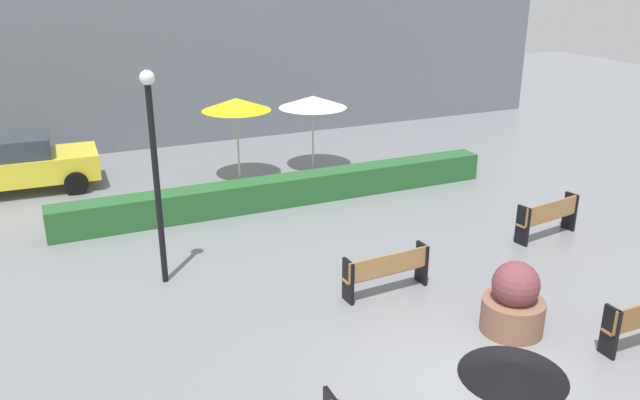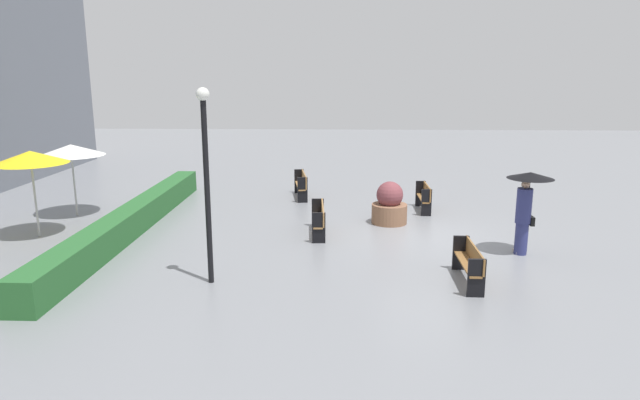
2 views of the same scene
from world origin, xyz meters
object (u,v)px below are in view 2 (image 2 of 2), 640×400
object	(u,v)px
lamp_post	(206,167)
patio_umbrella_yellow	(30,157)
patio_umbrella_white	(71,150)
planter_pot	(389,205)
bench_far_right	(302,183)
bench_near_left	(470,261)
bench_mid_center	(320,217)
pedestrian_with_umbrella	(527,198)
bench_near_right	(424,196)

from	to	relation	value
lamp_post	patio_umbrella_yellow	world-z (taller)	lamp_post
lamp_post	patio_umbrella_white	xyz separation A→B (m)	(5.72, 5.69, -0.45)
planter_pot	patio_umbrella_white	distance (m)	10.15
bench_far_right	patio_umbrella_yellow	world-z (taller)	patio_umbrella_yellow
planter_pot	lamp_post	size ratio (longest dim) A/B	0.31
bench_near_left	bench_mid_center	bearing A→B (deg)	43.46
bench_near_left	lamp_post	size ratio (longest dim) A/B	0.42
lamp_post	patio_umbrella_yellow	distance (m)	6.58
lamp_post	pedestrian_with_umbrella	bearing A→B (deg)	-73.31
bench_near_right	pedestrian_with_umbrella	bearing A→B (deg)	-157.49
patio_umbrella_yellow	pedestrian_with_umbrella	bearing A→B (deg)	-94.79
lamp_post	planter_pot	bearing A→B (deg)	-40.29
bench_near_right	patio_umbrella_yellow	world-z (taller)	patio_umbrella_yellow
bench_near_right	planter_pot	bearing A→B (deg)	141.03
planter_pot	patio_umbrella_white	world-z (taller)	patio_umbrella_white
patio_umbrella_white	planter_pot	bearing A→B (deg)	-93.54
patio_umbrella_yellow	patio_umbrella_white	bearing A→B (deg)	0.71
bench_near_left	patio_umbrella_yellow	world-z (taller)	patio_umbrella_yellow
pedestrian_with_umbrella	planter_pot	distance (m)	4.34
bench_near_left	bench_mid_center	distance (m)	4.97
bench_near_left	bench_mid_center	size ratio (longest dim) A/B	0.98
bench_near_left	bench_near_right	size ratio (longest dim) A/B	1.18
bench_near_left	lamp_post	xyz separation A→B (m)	(-0.20, 5.67, 2.07)
lamp_post	patio_umbrella_white	bearing A→B (deg)	44.80
lamp_post	bench_far_right	bearing A→B (deg)	-9.37
bench_far_right	bench_near_right	distance (m)	4.60
bench_near_right	planter_pot	size ratio (longest dim) A/B	1.17
patio_umbrella_yellow	patio_umbrella_white	world-z (taller)	patio_umbrella_yellow
lamp_post	bench_near_left	bearing A→B (deg)	-87.98
patio_umbrella_yellow	patio_umbrella_white	size ratio (longest dim) A/B	1.06
lamp_post	patio_umbrella_yellow	bearing A→B (deg)	59.45
bench_far_right	bench_near_right	bearing A→B (deg)	-113.91
bench_far_right	bench_mid_center	xyz separation A→B (m)	(-4.75, -0.84, -0.04)
planter_pot	patio_umbrella_yellow	world-z (taller)	patio_umbrella_yellow
pedestrian_with_umbrella	patio_umbrella_white	bearing A→B (deg)	75.16
bench_near_right	planter_pot	world-z (taller)	planter_pot
bench_far_right	lamp_post	distance (m)	8.91
lamp_post	bench_near_right	bearing A→B (deg)	-39.98
bench_far_right	bench_near_right	world-z (taller)	bench_far_right
pedestrian_with_umbrella	lamp_post	bearing A→B (deg)	106.69
lamp_post	patio_umbrella_white	distance (m)	8.08
bench_mid_center	patio_umbrella_yellow	world-z (taller)	patio_umbrella_yellow
bench_mid_center	bench_near_right	distance (m)	4.44
bench_near_left	planter_pot	distance (m)	5.09
bench_far_right	pedestrian_with_umbrella	xyz separation A→B (m)	(-6.33, -6.05, 0.91)
bench_mid_center	planter_pot	world-z (taller)	planter_pot
pedestrian_with_umbrella	patio_umbrella_yellow	bearing A→B (deg)	85.21
bench_far_right	planter_pot	size ratio (longest dim) A/B	1.39
bench_near_left	patio_umbrella_white	distance (m)	12.73
bench_mid_center	patio_umbrella_white	world-z (taller)	patio_umbrella_white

